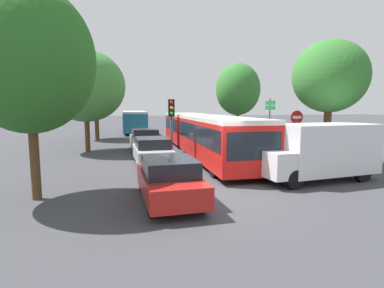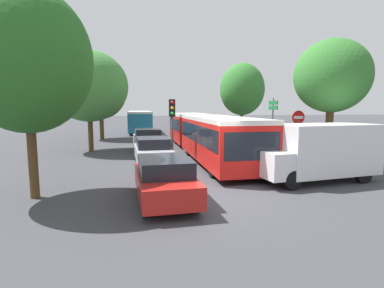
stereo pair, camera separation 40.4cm
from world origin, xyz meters
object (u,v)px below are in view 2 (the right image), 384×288
at_px(queued_car_white, 147,139).
at_px(tree_right_mid, 241,91).
at_px(city_bus_rear, 140,120).
at_px(traffic_light, 172,117).
at_px(white_van, 320,151).
at_px(articulated_bus, 204,131).
at_px(tree_left_near, 28,64).
at_px(no_entry_sign, 298,129).
at_px(direction_sign_post, 273,114).
at_px(tree_left_far, 100,90).
at_px(queued_car_red, 164,179).
at_px(queued_car_silver, 153,151).
at_px(tree_left_mid, 90,88).
at_px(tree_right_near, 332,76).

relative_size(queued_car_white, tree_right_mid, 0.62).
relative_size(city_bus_rear, tree_right_mid, 1.68).
bearing_deg(traffic_light, white_van, 50.23).
relative_size(articulated_bus, tree_left_near, 2.49).
height_order(articulated_bus, tree_right_mid, tree_right_mid).
relative_size(no_entry_sign, direction_sign_post, 0.78).
height_order(no_entry_sign, tree_left_far, tree_left_far).
distance_m(queued_car_red, queued_car_silver, 6.27).
relative_size(city_bus_rear, traffic_light, 3.44).
bearing_deg(articulated_bus, traffic_light, -37.14).
xyz_separation_m(articulated_bus, no_entry_sign, (3.86, -4.73, 0.44)).
height_order(articulated_bus, tree_left_far, tree_left_far).
relative_size(white_van, no_entry_sign, 1.84).
distance_m(articulated_bus, tree_left_near, 11.67).
distance_m(white_van, direction_sign_post, 9.10).
distance_m(articulated_bus, queued_car_red, 10.12).
xyz_separation_m(queued_car_white, traffic_light, (1.01, -5.59, 1.75)).
bearing_deg(tree_left_near, tree_left_mid, 87.35).
xyz_separation_m(queued_car_silver, tree_right_near, (8.59, -2.37, 3.76)).
bearing_deg(tree_right_mid, tree_left_near, -129.78).
distance_m(direction_sign_post, tree_right_near, 6.49).
bearing_deg(tree_left_mid, tree_right_mid, 21.48).
bearing_deg(tree_left_far, city_bus_rear, 64.97).
distance_m(queued_car_silver, traffic_light, 2.06).
height_order(direction_sign_post, tree_left_far, tree_left_far).
bearing_deg(queued_car_red, tree_left_near, 72.59).
xyz_separation_m(no_entry_sign, tree_left_near, (-11.56, -3.54, 2.46)).
distance_m(traffic_light, no_entry_sign, 6.55).
distance_m(white_van, no_entry_sign, 3.52).
height_order(traffic_light, no_entry_sign, traffic_light).
height_order(articulated_bus, white_van, articulated_bus).
bearing_deg(direction_sign_post, queued_car_silver, 25.96).
xyz_separation_m(white_van, no_entry_sign, (0.99, 3.32, 0.64)).
xyz_separation_m(queued_car_red, tree_left_near, (-4.13, 1.16, 3.63)).
xyz_separation_m(direction_sign_post, tree_left_near, (-12.84, -8.94, 1.78)).
relative_size(queued_car_white, tree_left_near, 0.64).
bearing_deg(no_entry_sign, traffic_light, -104.16).
distance_m(city_bus_rear, traffic_light, 21.80).
height_order(articulated_bus, tree_left_mid, tree_left_mid).
distance_m(tree_left_far, tree_right_mid, 13.05).
xyz_separation_m(city_bus_rear, queued_car_red, (-0.03, -28.04, -0.75)).
relative_size(traffic_light, tree_right_mid, 0.49).
bearing_deg(queued_car_red, queued_car_silver, -2.35).
relative_size(articulated_bus, tree_left_mid, 2.50).
xyz_separation_m(traffic_light, direction_sign_post, (7.60, 3.80, 0.05)).
bearing_deg(tree_left_near, tree_left_far, 88.88).
xyz_separation_m(queued_car_white, tree_right_near, (8.56, -7.99, 3.72)).
bearing_deg(tree_left_near, queued_car_red, -15.70).
xyz_separation_m(white_van, tree_left_near, (-10.57, -0.22, 3.09)).
relative_size(direction_sign_post, tree_right_mid, 0.52).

